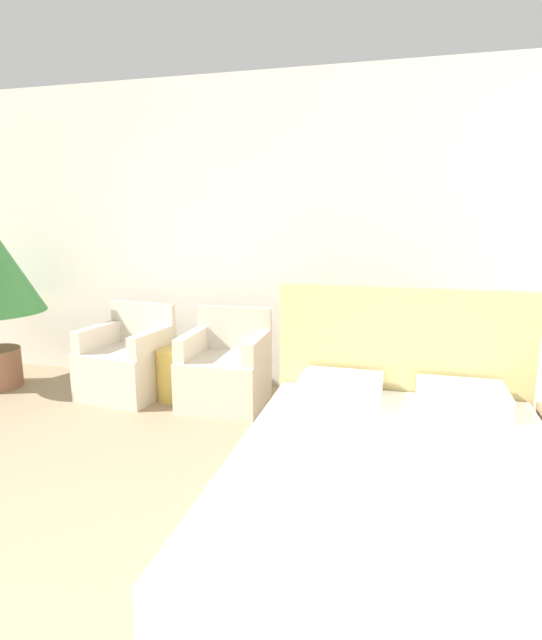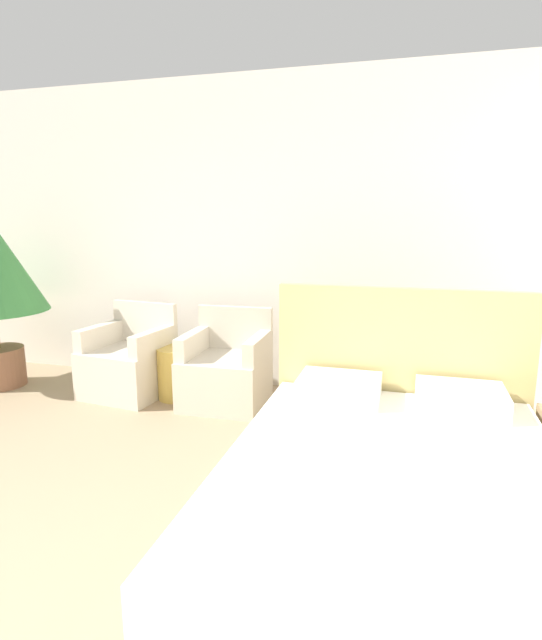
% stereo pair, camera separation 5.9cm
% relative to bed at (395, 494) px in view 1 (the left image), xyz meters
% --- Properties ---
extents(wall_back, '(10.00, 0.06, 2.90)m').
position_rel_bed_xyz_m(wall_back, '(-1.41, 2.25, 1.18)').
color(wall_back, silver).
rests_on(wall_back, ground_plane).
extents(bed, '(1.65, 2.18, 1.18)m').
position_rel_bed_xyz_m(bed, '(0.00, 0.00, 0.00)').
color(bed, '#8C7A5B').
rests_on(bed, ground_plane).
extents(armchair_near_window_left, '(0.77, 0.74, 0.83)m').
position_rel_bed_xyz_m(armchair_near_window_left, '(-2.45, 1.62, 0.01)').
color(armchair_near_window_left, beige).
rests_on(armchair_near_window_left, ground_plane).
extents(armchair_near_window_right, '(0.71, 0.67, 0.83)m').
position_rel_bed_xyz_m(armchair_near_window_right, '(-1.48, 1.62, 0.01)').
color(armchair_near_window_right, beige).
rests_on(armchair_near_window_right, ground_plane).
extents(side_table, '(0.35, 0.35, 0.47)m').
position_rel_bed_xyz_m(side_table, '(-1.96, 1.64, -0.04)').
color(side_table, gold).
rests_on(side_table, ground_plane).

